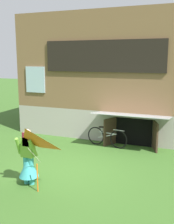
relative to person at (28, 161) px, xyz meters
The scene contains 5 objects.
ground_plane 1.60m from the person, 65.82° to the left, with size 60.00×60.00×0.00m, color #386023.
log_house 6.92m from the person, 84.81° to the left, with size 7.88×5.69×5.12m.
person is the anchor object (origin of this frame).
kite 0.88m from the person, 59.86° to the right, with size 1.00×0.94×1.60m.
bicycle_silver 3.92m from the person, 75.67° to the left, with size 1.64×0.29×0.75m.
Camera 1 is at (3.38, -7.13, 3.31)m, focal length 44.11 mm.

